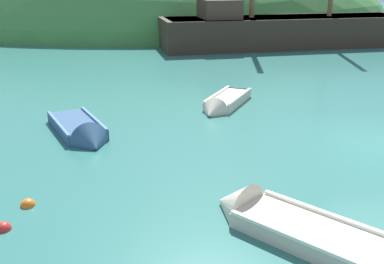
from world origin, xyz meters
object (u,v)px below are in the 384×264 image
buoy_red (3,229)px  buoy_orange (28,206)px  rowboat_portside (283,225)px  rowboat_near_dock (82,134)px  rowboat_center (223,105)px  sailing_ship (284,36)px

buoy_red → buoy_orange: bearing=77.3°
rowboat_portside → rowboat_near_dock: (-4.52, 5.40, -0.00)m
rowboat_portside → rowboat_center: 8.15m
rowboat_center → rowboat_near_dock: bearing=-30.9°
rowboat_near_dock → rowboat_center: bearing=97.1°
rowboat_portside → rowboat_center: bearing=-43.8°
sailing_ship → rowboat_center: (-5.51, -13.50, -0.59)m
rowboat_center → buoy_orange: size_ratio=10.67×
buoy_red → rowboat_portside: bearing=-3.6°
sailing_ship → buoy_red: bearing=-125.3°
rowboat_portside → buoy_orange: rowboat_portside is taller
rowboat_near_dock → rowboat_center: size_ratio=1.07×
rowboat_portside → rowboat_center: (-0.07, 8.15, 0.01)m
rowboat_near_dock → buoy_orange: 4.19m
buoy_red → buoy_orange: 0.93m
buoy_red → buoy_orange: buoy_orange is taller
rowboat_portside → rowboat_near_dock: rowboat_portside is taller
buoy_red → rowboat_near_dock: bearing=82.8°
rowboat_center → buoy_red: bearing=-5.7°
sailing_ship → buoy_red: sailing_ship is taller
rowboat_center → buoy_orange: bearing=-7.9°
sailing_ship → rowboat_center: bearing=-121.1°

